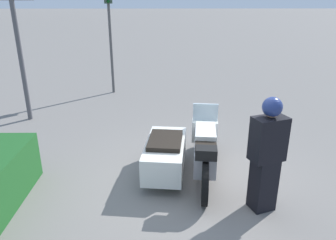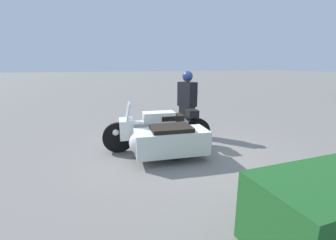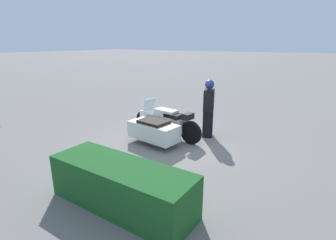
{
  "view_description": "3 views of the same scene",
  "coord_description": "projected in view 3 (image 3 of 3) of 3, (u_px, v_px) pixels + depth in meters",
  "views": [
    {
      "loc": [
        -5.11,
        0.4,
        3.21
      ],
      "look_at": [
        0.88,
        0.33,
        0.91
      ],
      "focal_mm": 35.0,
      "sensor_mm": 36.0,
      "label": 1
    },
    {
      "loc": [
        1.95,
        4.65,
        1.99
      ],
      "look_at": [
        0.14,
        -0.41,
        0.69
      ],
      "focal_mm": 24.0,
      "sensor_mm": 36.0,
      "label": 2
    },
    {
      "loc": [
        -4.08,
        6.32,
        2.97
      ],
      "look_at": [
        -0.05,
        0.22,
        0.79
      ],
      "focal_mm": 28.0,
      "sensor_mm": 36.0,
      "label": 3
    }
  ],
  "objects": [
    {
      "name": "ground_plane",
      "position": [
        171.0,
        143.0,
        8.06
      ],
      "size": [
        160.0,
        160.0,
        0.0
      ],
      "primitive_type": "plane",
      "color": "slate"
    },
    {
      "name": "police_motorcycle",
      "position": [
        157.0,
        126.0,
        8.12
      ],
      "size": [
        2.65,
        1.53,
        1.18
      ],
      "rotation": [
        0.0,
        0.0,
        -0.11
      ],
      "color": "black",
      "rests_on": "ground"
    },
    {
      "name": "officer_rider",
      "position": [
        209.0,
        107.0,
        8.32
      ],
      "size": [
        0.46,
        0.58,
        1.85
      ],
      "rotation": [
        0.0,
        0.0,
        0.35
      ],
      "color": "black",
      "rests_on": "ground"
    },
    {
      "name": "hedge_bush_curbside",
      "position": [
        122.0,
        186.0,
        4.83
      ],
      "size": [
        2.86,
        0.95,
        0.84
      ],
      "primitive_type": "cube",
      "color": "#1E5623",
      "rests_on": "ground"
    }
  ]
}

